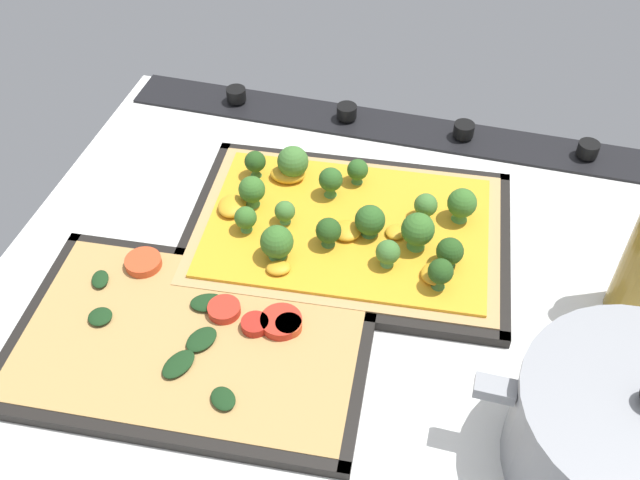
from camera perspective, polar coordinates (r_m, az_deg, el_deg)
The scene contains 7 objects.
ground_plane at distance 83.13cm, azimuth 2.74°, elevation -4.33°, with size 81.49×66.48×3.00cm, color silver.
stove_control_panel at distance 103.38cm, azimuth 6.52°, elevation 8.69°, with size 78.24×7.00×2.60cm.
baking_tray_front at distance 87.11cm, azimuth 2.13°, elevation 0.45°, with size 39.95×29.83×1.30cm.
broccoli_pizza at distance 85.94cm, azimuth 2.08°, elevation 1.31°, with size 37.35×27.23×5.99cm.
baking_tray_back at distance 77.80cm, azimuth -9.89°, elevation -7.81°, with size 38.45×26.71×1.30cm.
veggie_pizza_back at distance 77.40cm, azimuth -9.73°, elevation -7.32°, with size 35.87×24.13×1.90cm.
cooking_pot at distance 70.24cm, azimuth 22.98°, elevation -13.88°, with size 27.54×20.75×12.94cm.
Camera 1 is at (-9.97, 52.92, 61.83)cm, focal length 41.23 mm.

